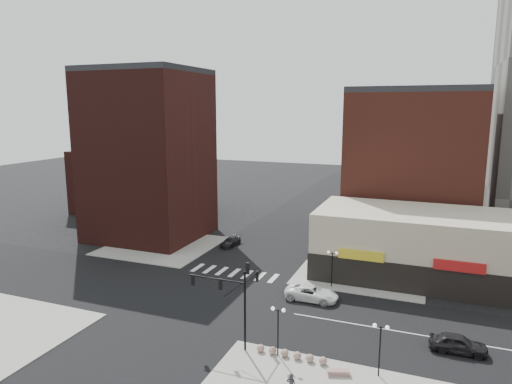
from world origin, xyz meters
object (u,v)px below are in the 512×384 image
(street_lamp_ne, at_px, (332,260))
(street_lamp_se_a, at_px, (278,319))
(traffic_signal, at_px, (236,292))
(street_lamp_se_b, at_px, (380,337))
(white_suv, at_px, (312,293))
(dark_sedan_east, at_px, (458,344))
(stone_bench, at_px, (338,372))
(dark_sedan_north, at_px, (231,242))

(street_lamp_ne, bearing_deg, street_lamp_se_a, -93.58)
(traffic_signal, relative_size, street_lamp_se_b, 1.87)
(white_suv, distance_m, dark_sedan_east, 15.08)
(stone_bench, bearing_deg, dark_sedan_north, 109.69)
(white_suv, bearing_deg, traffic_signal, 163.51)
(dark_sedan_east, bearing_deg, dark_sedan_north, 54.32)
(traffic_signal, height_order, dark_sedan_east, traffic_signal)
(street_lamp_se_a, height_order, dark_sedan_north, street_lamp_se_a)
(street_lamp_se_a, relative_size, street_lamp_ne, 1.00)
(street_lamp_ne, relative_size, stone_bench, 2.29)
(street_lamp_se_a, bearing_deg, street_lamp_se_b, 0.00)
(traffic_signal, xyz_separation_m, street_lamp_se_a, (3.76, -0.17, -1.67))
(street_lamp_se_b, bearing_deg, dark_sedan_north, 132.61)
(traffic_signal, height_order, street_lamp_se_a, traffic_signal)
(street_lamp_se_a, distance_m, white_suv, 12.11)
(street_lamp_se_b, relative_size, stone_bench, 2.29)
(street_lamp_ne, distance_m, dark_sedan_north, 20.19)
(dark_sedan_north, xyz_separation_m, stone_bench, (21.33, -27.28, -0.29))
(street_lamp_ne, bearing_deg, traffic_signal, -106.75)
(traffic_signal, xyz_separation_m, stone_bench, (8.92, -1.17, -4.62))
(stone_bench, bearing_deg, street_lamp_se_a, 150.69)
(street_lamp_se_b, relative_size, street_lamp_ne, 1.00)
(street_lamp_se_a, distance_m, street_lamp_ne, 16.03)
(traffic_signal, relative_size, dark_sedan_north, 1.81)
(dark_sedan_north, bearing_deg, dark_sedan_east, -30.53)
(street_lamp_se_b, xyz_separation_m, dark_sedan_east, (5.71, 6.08, -2.51))
(dark_sedan_east, bearing_deg, traffic_signal, 107.06)
(street_lamp_se_b, distance_m, dark_sedan_north, 35.80)
(street_lamp_se_b, bearing_deg, traffic_signal, 179.18)
(stone_bench, bearing_deg, street_lamp_ne, 85.40)
(traffic_signal, height_order, street_lamp_se_b, traffic_signal)
(street_lamp_ne, xyz_separation_m, stone_bench, (4.16, -17.00, -2.95))
(white_suv, height_order, dark_sedan_north, white_suv)
(dark_sedan_east, relative_size, stone_bench, 2.50)
(dark_sedan_east, bearing_deg, white_suv, 65.90)
(street_lamp_se_a, height_order, street_lamp_se_b, same)
(traffic_signal, height_order, stone_bench, traffic_signal)
(traffic_signal, bearing_deg, street_lamp_se_a, -2.57)
(dark_sedan_north, bearing_deg, street_lamp_ne, -27.37)
(traffic_signal, height_order, white_suv, traffic_signal)
(street_lamp_se_a, relative_size, street_lamp_se_b, 1.00)
(street_lamp_ne, bearing_deg, stone_bench, -76.25)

